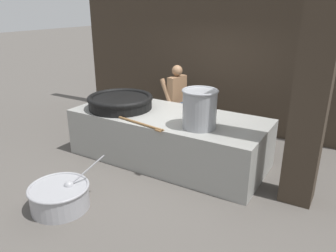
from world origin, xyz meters
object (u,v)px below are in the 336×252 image
at_px(giant_wok_near, 120,101).
at_px(stock_pot, 200,108).
at_px(cook, 177,99).
at_px(prep_bowl_vegetables, 60,196).

bearing_deg(giant_wok_near, stock_pot, -5.47).
height_order(giant_wok_near, stock_pot, stock_pot).
bearing_deg(cook, stock_pot, 140.71).
xyz_separation_m(stock_pot, cook, (-1.19, 1.35, -0.35)).
height_order(stock_pot, cook, cook).
distance_m(giant_wok_near, cook, 1.33).
distance_m(giant_wok_near, stock_pot, 1.80).
bearing_deg(prep_bowl_vegetables, stock_pot, 55.89).
xyz_separation_m(cook, prep_bowl_vegetables, (-0.10, -3.25, -0.67)).
height_order(giant_wok_near, prep_bowl_vegetables, giant_wok_near).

